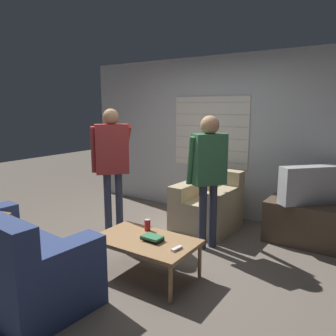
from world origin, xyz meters
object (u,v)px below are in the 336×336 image
object	(u,v)px
couch_blue	(8,259)
tv	(312,185)
spare_remote	(177,249)
person_left_standing	(112,156)
soda_can	(147,225)
armchair_beige	(207,205)
person_right_standing	(208,166)
book_stack	(152,238)
coffee_table	(145,242)

from	to	relation	value
couch_blue	tv	distance (m)	3.57
couch_blue	tv	bearing A→B (deg)	57.16
tv	spare_remote	xyz separation A→B (m)	(-0.85, -1.88, -0.36)
person_left_standing	soda_can	distance (m)	1.21
armchair_beige	soda_can	distance (m)	1.42
person_left_standing	spare_remote	xyz separation A→B (m)	(1.46, -0.71, -0.68)
couch_blue	person_right_standing	bearing A→B (deg)	65.36
couch_blue	soda_can	xyz separation A→B (m)	(0.77, 1.17, 0.13)
book_stack	tv	bearing A→B (deg)	57.03
person_left_standing	spare_remote	world-z (taller)	person_left_standing
coffee_table	soda_can	bearing A→B (deg)	121.67
tv	spare_remote	bearing A→B (deg)	19.60
tv	book_stack	world-z (taller)	tv
couch_blue	coffee_table	size ratio (longest dim) A/B	1.71
tv	person_left_standing	xyz separation A→B (m)	(-2.31, -1.17, 0.32)
book_stack	soda_can	bearing A→B (deg)	136.61
tv	soda_can	world-z (taller)	tv
soda_can	person_left_standing	bearing A→B (deg)	153.74
soda_can	armchair_beige	bearing A→B (deg)	88.69
armchair_beige	soda_can	size ratio (longest dim) A/B	6.89
person_right_standing	spare_remote	distance (m)	1.24
armchair_beige	tv	bearing A→B (deg)	-168.40
couch_blue	spare_remote	world-z (taller)	couch_blue
person_right_standing	armchair_beige	bearing A→B (deg)	61.52
couch_blue	soda_can	world-z (taller)	couch_blue
couch_blue	coffee_table	world-z (taller)	couch_blue
coffee_table	tv	bearing A→B (deg)	55.46
soda_can	couch_blue	bearing A→B (deg)	-123.42
tv	spare_remote	world-z (taller)	tv
coffee_table	book_stack	xyz separation A→B (m)	(0.08, 0.01, 0.06)
couch_blue	person_left_standing	size ratio (longest dim) A/B	1.04
armchair_beige	coffee_table	distance (m)	1.62
person_left_standing	soda_can	size ratio (longest dim) A/B	13.75
armchair_beige	soda_can	world-z (taller)	armchair_beige
person_right_standing	soda_can	xyz separation A→B (m)	(-0.34, -0.80, -0.58)
armchair_beige	person_right_standing	bearing A→B (deg)	119.03
tv	couch_blue	bearing A→B (deg)	6.33
armchair_beige	coffee_table	xyz separation A→B (m)	(0.10, -1.62, 0.03)
couch_blue	coffee_table	bearing A→B (deg)	51.83
person_right_standing	coffee_table	bearing A→B (deg)	-156.88
book_stack	armchair_beige	bearing A→B (deg)	96.21
armchair_beige	person_left_standing	bearing A→B (deg)	47.56
armchair_beige	tv	xyz separation A→B (m)	(1.36, 0.22, 0.44)
soda_can	spare_remote	size ratio (longest dim) A/B	0.94
coffee_table	person_right_standing	size ratio (longest dim) A/B	0.64
couch_blue	book_stack	xyz separation A→B (m)	(0.98, 0.98, 0.09)
book_stack	spare_remote	world-z (taller)	book_stack
tv	soda_can	xyz separation A→B (m)	(-1.39, -1.63, -0.31)
soda_can	person_right_standing	bearing A→B (deg)	66.91
person_right_standing	soda_can	world-z (taller)	person_right_standing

